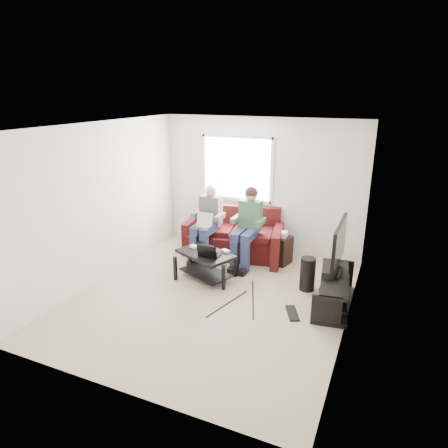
# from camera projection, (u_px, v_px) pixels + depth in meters

# --- Properties ---
(floor) EXTENTS (4.50, 4.50, 0.00)m
(floor) POSITION_uv_depth(u_px,v_px,m) (212.00, 297.00, 6.21)
(floor) COLOR tan
(floor) RESTS_ON ground
(ceiling) EXTENTS (4.50, 4.50, 0.00)m
(ceiling) POSITION_uv_depth(u_px,v_px,m) (211.00, 126.00, 5.39)
(ceiling) COLOR white
(ceiling) RESTS_ON wall_back
(wall_back) EXTENTS (4.50, 0.00, 4.50)m
(wall_back) POSITION_uv_depth(u_px,v_px,m) (261.00, 185.00, 7.76)
(wall_back) COLOR silver
(wall_back) RESTS_ON floor
(wall_front) EXTENTS (4.50, 0.00, 4.50)m
(wall_front) POSITION_uv_depth(u_px,v_px,m) (112.00, 282.00, 3.84)
(wall_front) COLOR silver
(wall_front) RESTS_ON floor
(wall_left) EXTENTS (0.00, 4.50, 4.50)m
(wall_left) POSITION_uv_depth(u_px,v_px,m) (102.00, 203.00, 6.56)
(wall_left) COLOR silver
(wall_left) RESTS_ON floor
(wall_right) EXTENTS (0.00, 4.50, 4.50)m
(wall_right) POSITION_uv_depth(u_px,v_px,m) (354.00, 237.00, 5.04)
(wall_right) COLOR silver
(wall_right) RESTS_ON floor
(window) EXTENTS (1.48, 0.04, 1.28)m
(window) POSITION_uv_depth(u_px,v_px,m) (237.00, 168.00, 7.83)
(window) COLOR white
(window) RESTS_ON wall_back
(sofa) EXTENTS (2.09, 1.20, 0.90)m
(sofa) POSITION_uv_depth(u_px,v_px,m) (234.00, 238.00, 7.77)
(sofa) COLOR #3F100F
(sofa) RESTS_ON floor
(person_left) EXTENTS (0.40, 0.71, 1.38)m
(person_left) POSITION_uv_depth(u_px,v_px,m) (207.00, 219.00, 7.48)
(person_left) COLOR navy
(person_left) RESTS_ON sofa
(person_right) EXTENTS (0.40, 0.71, 1.42)m
(person_right) POSITION_uv_depth(u_px,v_px,m) (248.00, 221.00, 7.17)
(person_right) COLOR navy
(person_right) RESTS_ON sofa
(laptop_silver) EXTENTS (0.32, 0.23, 0.24)m
(laptop_silver) POSITION_uv_depth(u_px,v_px,m) (203.00, 223.00, 7.33)
(laptop_silver) COLOR silver
(laptop_silver) RESTS_ON person_left
(coffee_table) EXTENTS (1.10, 0.91, 0.47)m
(coffee_table) POSITION_uv_depth(u_px,v_px,m) (206.00, 259.00, 6.73)
(coffee_table) COLOR black
(coffee_table) RESTS_ON floor
(laptop_black) EXTENTS (0.40, 0.33, 0.24)m
(laptop_black) POSITION_uv_depth(u_px,v_px,m) (210.00, 249.00, 6.53)
(laptop_black) COLOR black
(laptop_black) RESTS_ON coffee_table
(controller_a) EXTENTS (0.16, 0.14, 0.04)m
(controller_a) POSITION_uv_depth(u_px,v_px,m) (194.00, 247.00, 6.89)
(controller_a) COLOR silver
(controller_a) RESTS_ON coffee_table
(controller_b) EXTENTS (0.16, 0.13, 0.04)m
(controller_b) POSITION_uv_depth(u_px,v_px,m) (205.00, 247.00, 6.87)
(controller_b) COLOR black
(controller_b) RESTS_ON coffee_table
(controller_c) EXTENTS (0.16, 0.14, 0.04)m
(controller_c) POSITION_uv_depth(u_px,v_px,m) (225.00, 251.00, 6.70)
(controller_c) COLOR gray
(controller_c) RESTS_ON coffee_table
(tv_stand) EXTENTS (0.59, 1.40, 0.45)m
(tv_stand) POSITION_uv_depth(u_px,v_px,m) (334.00, 292.00, 5.96)
(tv_stand) COLOR black
(tv_stand) RESTS_ON floor
(tv) EXTENTS (0.12, 1.10, 0.81)m
(tv) POSITION_uv_depth(u_px,v_px,m) (339.00, 245.00, 5.82)
(tv) COLOR black
(tv) RESTS_ON tv_stand
(soundbar) EXTENTS (0.12, 0.50, 0.10)m
(soundbar) POSITION_uv_depth(u_px,v_px,m) (328.00, 270.00, 6.00)
(soundbar) COLOR black
(soundbar) RESTS_ON tv_stand
(drink_cup) EXTENTS (0.08, 0.08, 0.12)m
(drink_cup) POSITION_uv_depth(u_px,v_px,m) (338.00, 257.00, 6.43)
(drink_cup) COLOR #AD744A
(drink_cup) RESTS_ON tv_stand
(console_white) EXTENTS (0.30, 0.22, 0.06)m
(console_white) POSITION_uv_depth(u_px,v_px,m) (330.00, 300.00, 5.59)
(console_white) COLOR silver
(console_white) RESTS_ON tv_stand
(console_grey) EXTENTS (0.34, 0.26, 0.08)m
(console_grey) POSITION_uv_depth(u_px,v_px,m) (337.00, 279.00, 6.20)
(console_grey) COLOR gray
(console_grey) RESTS_ON tv_stand
(console_black) EXTENTS (0.38, 0.30, 0.07)m
(console_black) POSITION_uv_depth(u_px,v_px,m) (334.00, 289.00, 5.89)
(console_black) COLOR black
(console_black) RESTS_ON tv_stand
(subwoofer) EXTENTS (0.24, 0.24, 0.55)m
(subwoofer) POSITION_uv_depth(u_px,v_px,m) (307.00, 274.00, 6.37)
(subwoofer) COLOR black
(subwoofer) RESTS_ON floor
(keyboard_floor) EXTENTS (0.30, 0.44, 0.02)m
(keyboard_floor) POSITION_uv_depth(u_px,v_px,m) (292.00, 313.00, 5.74)
(keyboard_floor) COLOR black
(keyboard_floor) RESTS_ON floor
(end_table) EXTENTS (0.35, 0.35, 0.62)m
(end_table) POSITION_uv_depth(u_px,v_px,m) (280.00, 249.00, 7.36)
(end_table) COLOR black
(end_table) RESTS_ON floor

